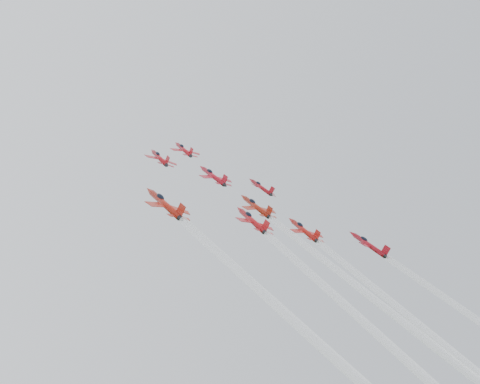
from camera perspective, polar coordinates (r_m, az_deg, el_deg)
jet_lead at (r=167.28m, az=-5.36°, el=4.04°), size 9.01×10.93×8.77m
jet_row2_left at (r=146.71m, az=-7.65°, el=3.25°), size 8.73×10.59×8.50m
jet_row2_center at (r=150.03m, az=-2.57°, el=1.55°), size 9.55×11.59×9.30m
jet_row2_right at (r=160.13m, az=2.01°, el=0.48°), size 8.40×10.20×8.18m
jet_center at (r=107.04m, az=14.02°, el=-11.50°), size 9.39×80.77×64.78m
jet_rear_farleft at (r=76.85m, az=7.22°, el=-16.24°), size 10.06×86.57×69.43m
jet_rear_left at (r=94.84m, az=15.65°, el=-14.87°), size 9.62×82.73×66.35m
jet_rear_right at (r=109.14m, az=19.47°, el=-13.76°), size 9.09×78.23×62.74m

